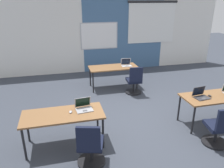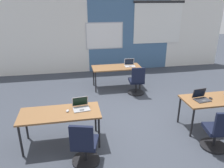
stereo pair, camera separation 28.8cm
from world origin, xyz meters
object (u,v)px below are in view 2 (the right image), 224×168
(desk_near_left, at_px, (60,115))
(chair_far_right, at_px, (137,83))
(desk_near_right, at_px, (217,101))
(mouse_near_left_inner, at_px, (68,111))
(chair_near_right_inner, at_px, (218,133))
(laptop_near_right_inner, at_px, (201,98))
(desk_far_center, at_px, (117,69))
(laptop_near_left_inner, at_px, (81,106))
(chair_near_left_inner, at_px, (84,147))
(laptop_far_right, at_px, (130,64))
(mouse_near_right_inner, at_px, (211,98))

(desk_near_left, bearing_deg, chair_far_right, 43.29)
(desk_near_right, relative_size, mouse_near_left_inner, 14.86)
(desk_near_right, relative_size, chair_near_right_inner, 1.74)
(chair_near_right_inner, bearing_deg, laptop_near_right_inner, -85.60)
(desk_near_left, xyz_separation_m, chair_near_right_inner, (3.02, -0.79, -0.28))
(desk_near_right, bearing_deg, desk_near_left, 180.00)
(desk_near_left, relative_size, desk_far_center, 1.00)
(laptop_near_left_inner, xyz_separation_m, mouse_near_left_inner, (-0.27, -0.08, -0.03))
(chair_near_left_inner, relative_size, laptop_far_right, 2.69)
(chair_near_left_inner, relative_size, chair_far_right, 1.00)
(desk_near_right, relative_size, desk_far_center, 1.00)
(laptop_near_right_inner, relative_size, chair_near_right_inner, 0.39)
(laptop_near_right_inner, relative_size, chair_far_right, 0.39)
(desk_far_center, height_order, laptop_far_right, laptop_far_right)
(chair_near_right_inner, bearing_deg, desk_far_center, -61.11)
(mouse_near_right_inner, distance_m, chair_near_right_inner, 0.92)
(desk_near_right, bearing_deg, chair_far_right, 120.60)
(laptop_near_left_inner, xyz_separation_m, chair_far_right, (1.82, 2.03, -0.39))
(mouse_near_left_inner, xyz_separation_m, chair_far_right, (2.09, 2.11, -0.36))
(laptop_far_right, height_order, chair_far_right, laptop_far_right)
(mouse_near_left_inner, distance_m, chair_far_right, 2.99)
(laptop_near_right_inner, height_order, mouse_near_right_inner, laptop_near_right_inner)
(chair_near_left_inner, bearing_deg, chair_near_right_inner, -165.89)
(laptop_near_left_inner, height_order, mouse_near_left_inner, laptop_near_left_inner)
(desk_far_center, relative_size, mouse_near_right_inner, 15.42)
(desk_near_left, distance_m, chair_near_right_inner, 3.14)
(chair_near_right_inner, bearing_deg, desk_near_right, -111.71)
(desk_near_left, bearing_deg, laptop_far_right, 52.04)
(mouse_near_right_inner, height_order, chair_near_right_inner, chair_near_right_inner)
(desk_far_center, relative_size, chair_near_right_inner, 1.74)
(mouse_near_right_inner, distance_m, mouse_near_left_inner, 3.18)
(desk_near_right, bearing_deg, laptop_far_right, 114.75)
(desk_near_right, relative_size, laptop_near_right_inner, 4.43)
(desk_near_left, height_order, desk_near_right, same)
(desk_near_right, xyz_separation_m, mouse_near_left_inner, (-3.35, 0.01, 0.08))
(desk_far_center, bearing_deg, laptop_near_right_inner, -64.31)
(chair_near_left_inner, bearing_deg, desk_near_right, -151.20)
(chair_far_right, bearing_deg, desk_far_center, -48.70)
(laptop_near_left_inner, relative_size, laptop_far_right, 1.05)
(chair_far_right, bearing_deg, mouse_near_left_inner, 50.38)
(chair_far_right, bearing_deg, laptop_near_right_inner, 117.05)
(desk_far_center, bearing_deg, chair_near_left_inner, -110.65)
(desk_near_left, bearing_deg, desk_far_center, 57.99)
(desk_far_center, xyz_separation_m, laptop_near_right_inner, (1.34, -2.79, 0.11))
(chair_near_right_inner, relative_size, laptop_near_left_inner, 2.56)
(laptop_near_right_inner, bearing_deg, mouse_near_left_inner, 172.88)
(laptop_far_right, distance_m, chair_far_right, 0.81)
(chair_far_right, bearing_deg, desk_near_left, 48.50)
(chair_near_left_inner, bearing_deg, chair_far_right, -107.24)
(chair_near_right_inner, relative_size, chair_far_right, 1.00)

